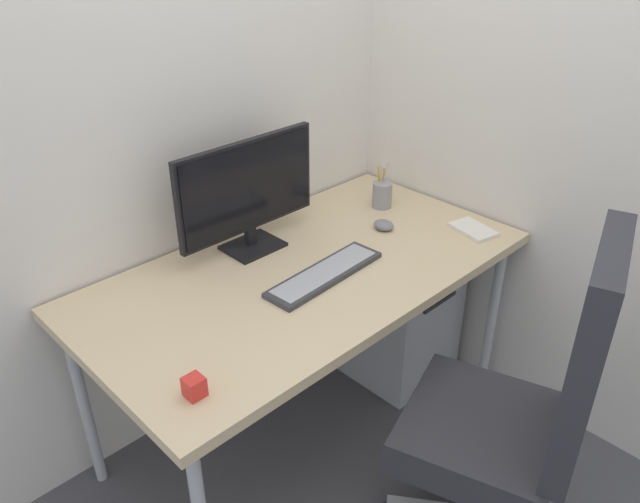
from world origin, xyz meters
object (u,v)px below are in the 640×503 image
(monitor, at_px, (248,191))
(pen_holder, at_px, (382,194))
(filing_cabinet, at_px, (393,305))
(desk_clamp_accessory, at_px, (194,387))
(office_chair, at_px, (519,409))
(keyboard, at_px, (325,274))
(notebook, at_px, (473,230))
(mouse, at_px, (385,225))

(monitor, relative_size, pen_holder, 2.98)
(filing_cabinet, distance_m, desk_clamp_accessory, 1.27)
(monitor, bearing_deg, office_chair, -82.40)
(office_chair, xyz_separation_m, monitor, (-0.14, 1.02, 0.39))
(pen_holder, relative_size, desk_clamp_accessory, 3.39)
(keyboard, bearing_deg, filing_cabinet, 12.56)
(pen_holder, relative_size, notebook, 1.13)
(office_chair, height_order, mouse, office_chair)
(keyboard, bearing_deg, mouse, 11.46)
(filing_cabinet, xyz_separation_m, monitor, (-0.57, 0.21, 0.64))
(keyboard, distance_m, notebook, 0.64)
(filing_cabinet, bearing_deg, office_chair, -118.28)
(notebook, bearing_deg, mouse, 145.70)
(monitor, height_order, pen_holder, monitor)
(monitor, bearing_deg, notebook, -36.27)
(monitor, xyz_separation_m, keyboard, (0.05, -0.33, -0.21))
(keyboard, bearing_deg, pen_holder, 22.12)
(monitor, height_order, mouse, monitor)
(office_chair, relative_size, desk_clamp_accessory, 20.27)
(notebook, bearing_deg, desk_clamp_accessory, -166.71)
(filing_cabinet, bearing_deg, keyboard, -167.44)
(pen_holder, distance_m, desk_clamp_accessory, 1.23)
(filing_cabinet, xyz_separation_m, keyboard, (-0.52, -0.12, 0.43))
(office_chair, bearing_deg, pen_holder, 63.76)
(office_chair, distance_m, mouse, 0.85)
(notebook, bearing_deg, office_chair, -122.17)
(desk_clamp_accessory, bearing_deg, keyboard, 15.38)
(office_chair, distance_m, desk_clamp_accessory, 0.91)
(monitor, xyz_separation_m, desk_clamp_accessory, (-0.58, -0.50, -0.19))
(office_chair, relative_size, monitor, 2.01)
(monitor, bearing_deg, desk_clamp_accessory, -139.37)
(monitor, xyz_separation_m, notebook, (0.66, -0.49, -0.21))
(pen_holder, bearing_deg, mouse, -136.04)
(filing_cabinet, xyz_separation_m, notebook, (0.09, -0.28, 0.43))
(desk_clamp_accessory, bearing_deg, monitor, 40.63)
(notebook, bearing_deg, keyboard, 178.17)
(monitor, xyz_separation_m, pen_holder, (0.58, -0.11, -0.16))
(office_chair, relative_size, mouse, 13.82)
(monitor, bearing_deg, filing_cabinet, -20.16)
(keyboard, height_order, desk_clamp_accessory, desk_clamp_accessory)
(monitor, height_order, notebook, monitor)
(keyboard, relative_size, pen_holder, 2.45)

